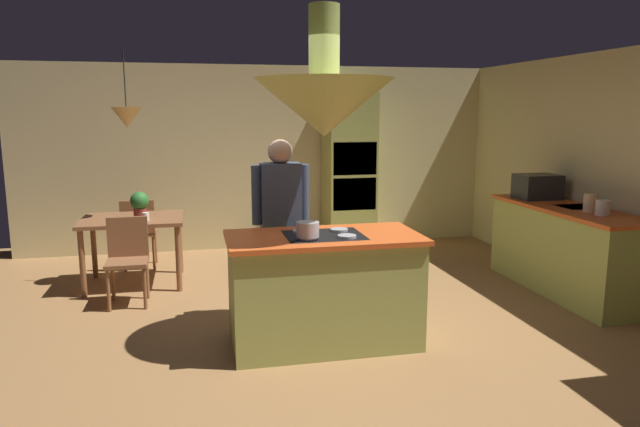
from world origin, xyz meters
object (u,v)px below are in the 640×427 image
object	(u,v)px
oven_tower	(349,172)
canister_flour	(603,208)
cooking_pot_on_cooktop	(308,229)
microwave_on_counter	(537,187)
kitchen_island	(324,289)
potted_plant_on_table	(140,204)
canister_sugar	(591,203)
chair_facing_island	(128,254)
cup_on_table	(146,217)
person_at_island	(281,217)
chair_by_back_wall	(139,229)
dining_table	(133,227)

from	to	relation	value
oven_tower	canister_flour	distance (m)	3.42
cooking_pot_on_cooktop	microwave_on_counter	bearing A→B (deg)	27.07
kitchen_island	potted_plant_on_table	xyz separation A→B (m)	(-1.61, 2.02, 0.46)
canister_sugar	microwave_on_counter	xyz separation A→B (m)	(0.00, 0.93, 0.05)
kitchen_island	chair_facing_island	size ratio (longest dim) A/B	1.82
cup_on_table	cooking_pot_on_cooktop	size ratio (longest dim) A/B	0.50
potted_plant_on_table	cooking_pot_on_cooktop	bearing A→B (deg)	-56.04
oven_tower	cooking_pot_on_cooktop	xyz separation A→B (m)	(-1.26, -3.37, -0.08)
person_at_island	cooking_pot_on_cooktop	size ratio (longest dim) A/B	9.32
kitchen_island	cooking_pot_on_cooktop	size ratio (longest dim) A/B	8.80
potted_plant_on_table	oven_tower	bearing A→B (deg)	24.31
kitchen_island	microwave_on_counter	bearing A→B (deg)	26.30
person_at_island	microwave_on_counter	distance (m)	3.18
chair_facing_island	canister_flour	size ratio (longest dim) A/B	5.83
kitchen_island	cup_on_table	world-z (taller)	kitchen_island
person_at_island	potted_plant_on_table	bearing A→B (deg)	135.27
oven_tower	microwave_on_counter	bearing A→B (deg)	-46.60
person_at_island	oven_tower	bearing A→B (deg)	62.23
oven_tower	chair_facing_island	distance (m)	3.38
chair_facing_island	cooking_pot_on_cooktop	world-z (taller)	cooking_pot_on_cooktop
person_at_island	potted_plant_on_table	size ratio (longest dim) A/B	5.59
chair_facing_island	canister_sugar	xyz separation A→B (m)	(4.54, -0.97, 0.52)
chair_facing_island	chair_by_back_wall	xyz separation A→B (m)	(0.00, 1.31, 0.00)
oven_tower	chair_facing_island	bearing A→B (deg)	-147.30
microwave_on_counter	cooking_pot_on_cooktop	world-z (taller)	microwave_on_counter
chair_by_back_wall	microwave_on_counter	distance (m)	4.77
dining_table	potted_plant_on_table	size ratio (longest dim) A/B	3.65
dining_table	microwave_on_counter	xyz separation A→B (m)	(4.54, -0.70, 0.41)
dining_table	potted_plant_on_table	xyz separation A→B (m)	(0.09, -0.08, 0.27)
person_at_island	cooking_pot_on_cooktop	distance (m)	0.81
dining_table	canister_flour	distance (m)	4.90
canister_flour	microwave_on_counter	size ratio (longest dim) A/B	0.32
canister_flour	canister_sugar	xyz separation A→B (m)	(0.00, 0.18, 0.02)
dining_table	cooking_pot_on_cooktop	size ratio (longest dim) A/B	6.08
potted_plant_on_table	canister_sugar	size ratio (longest dim) A/B	1.60
canister_flour	microwave_on_counter	world-z (taller)	microwave_on_counter
person_at_island	microwave_on_counter	size ratio (longest dim) A/B	3.65
dining_table	canister_flour	world-z (taller)	canister_flour
kitchen_island	person_at_island	bearing A→B (deg)	110.42
dining_table	cooking_pot_on_cooktop	distance (m)	2.73
microwave_on_counter	cooking_pot_on_cooktop	xyz separation A→B (m)	(-3.00, -1.53, -0.06)
oven_tower	dining_table	world-z (taller)	oven_tower
microwave_on_counter	chair_facing_island	bearing A→B (deg)	179.47
dining_table	canister_flour	xyz separation A→B (m)	(4.54, -1.80, 0.35)
chair_by_back_wall	potted_plant_on_table	distance (m)	0.85
oven_tower	chair_by_back_wall	size ratio (longest dim) A/B	2.50
kitchen_island	microwave_on_counter	world-z (taller)	microwave_on_counter
person_at_island	potted_plant_on_table	distance (m)	1.91
person_at_island	potted_plant_on_table	world-z (taller)	person_at_island
chair_facing_island	microwave_on_counter	size ratio (longest dim) A/B	1.89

